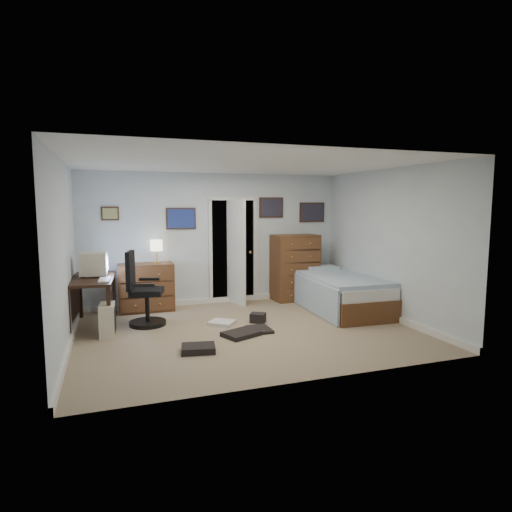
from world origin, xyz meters
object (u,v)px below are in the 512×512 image
Objects in this scene: bed at (340,292)px; computer_desk at (87,289)px; office_chair at (143,297)px; low_dresser at (146,287)px; tall_dresser at (295,267)px.

computer_desk is at bearing 178.01° from bed.
bed is at bearing 11.26° from office_chair.
office_chair is 0.97m from low_dresser.
low_dresser is at bearing 175.91° from tall_dresser.
computer_desk is at bearing -172.44° from tall_dresser.
bed is (3.32, -1.10, -0.10)m from low_dresser.
computer_desk is 1.18× the size of office_chair.
tall_dresser reaches higher than low_dresser.
tall_dresser is at bearing 112.98° from bed.
computer_desk is 0.64× the size of bed.
low_dresser is 0.74× the size of tall_dresser.
office_chair is 1.23× the size of low_dresser.
office_chair is at bearing -96.90° from low_dresser.
tall_dresser is (3.04, 0.93, 0.20)m from office_chair.
office_chair reaches higher than low_dresser.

